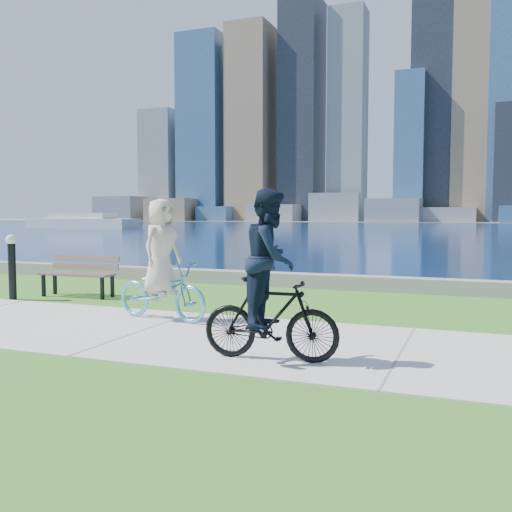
{
  "coord_description": "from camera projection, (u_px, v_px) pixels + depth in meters",
  "views": [
    {
      "loc": [
        4.94,
        -7.65,
        1.87
      ],
      "look_at": [
        1.17,
        1.97,
        1.1
      ],
      "focal_mm": 40.0,
      "sensor_mm": 36.0,
      "label": 1
    }
  ],
  "objects": [
    {
      "name": "city_skyline",
      "position": [
        446.0,
        114.0,
        128.42
      ],
      "size": [
        177.26,
        22.76,
        76.0
      ],
      "color": "slate",
      "rests_on": "ground"
    },
    {
      "name": "cyclist_man",
      "position": [
        270.0,
        289.0,
        7.14
      ],
      "size": [
        0.71,
        1.78,
        2.15
      ],
      "rotation": [
        0.0,
        0.0,
        1.65
      ],
      "color": "black",
      "rests_on": "ground"
    },
    {
      "name": "park_bench",
      "position": [
        80.0,
        272.0,
        12.89
      ],
      "size": [
        1.79,
        0.7,
        0.91
      ],
      "rotation": [
        0.0,
        0.0,
        0.05
      ],
      "color": "black",
      "rests_on": "ground"
    },
    {
      "name": "bay_water",
      "position": [
        439.0,
        228.0,
        75.89
      ],
      "size": [
        320.0,
        131.0,
        0.01
      ],
      "primitive_type": "cube",
      "color": "#0B2048",
      "rests_on": "ground"
    },
    {
      "name": "far_shore",
      "position": [
        456.0,
        222.0,
        129.73
      ],
      "size": [
        320.0,
        30.0,
        0.12
      ],
      "primitive_type": "cube",
      "color": "slate",
      "rests_on": "ground"
    },
    {
      "name": "concrete_path",
      "position": [
        142.0,
        331.0,
        9.04
      ],
      "size": [
        80.0,
        3.5,
        0.02
      ],
      "primitive_type": "cube",
      "color": "#ACADA7",
      "rests_on": "ground"
    },
    {
      "name": "seawall",
      "position": [
        274.0,
        279.0,
        14.78
      ],
      "size": [
        90.0,
        0.5,
        0.35
      ],
      "primitive_type": "cube",
      "color": "gray",
      "rests_on": "ground"
    },
    {
      "name": "ferry_near",
      "position": [
        83.0,
        222.0,
        72.46
      ],
      "size": [
        14.7,
        4.2,
        2.0
      ],
      "color": "silver",
      "rests_on": "ground"
    },
    {
      "name": "bollard_lamp",
      "position": [
        12.0,
        263.0,
        12.32
      ],
      "size": [
        0.23,
        0.23,
        1.42
      ],
      "color": "black",
      "rests_on": "ground"
    },
    {
      "name": "cyclist_woman",
      "position": [
        162.0,
        275.0,
        9.91
      ],
      "size": [
        1.01,
        2.01,
        2.11
      ],
      "rotation": [
        0.0,
        0.0,
        1.39
      ],
      "color": "#53ADCB",
      "rests_on": "ground"
    },
    {
      "name": "ground",
      "position": [
        142.0,
        332.0,
        9.04
      ],
      "size": [
        320.0,
        320.0,
        0.0
      ],
      "primitive_type": "plane",
      "color": "#2F681B",
      "rests_on": "ground"
    }
  ]
}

